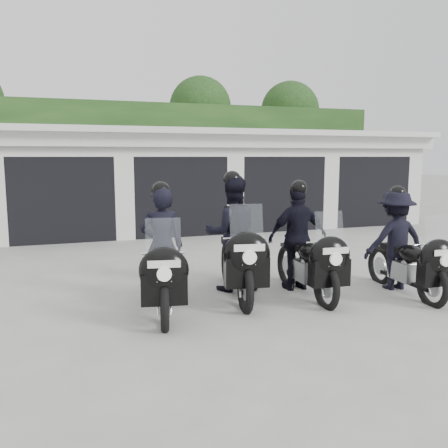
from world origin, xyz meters
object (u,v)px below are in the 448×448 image
object	(u,v)px
police_bike_d	(401,246)
police_bike_b	(234,241)
police_bike_a	(162,259)
police_bike_c	(302,244)

from	to	relation	value
police_bike_d	police_bike_b	bearing A→B (deg)	167.62
police_bike_b	police_bike_d	bearing A→B (deg)	-6.54
police_bike_d	police_bike_a	bearing A→B (deg)	-179.90
police_bike_b	police_bike_d	size ratio (longest dim) A/B	1.13
police_bike_b	police_bike_d	xyz separation A→B (m)	(2.62, -0.77, -0.10)
police_bike_c	police_bike_d	world-z (taller)	police_bike_c
police_bike_b	police_bike_c	size ratio (longest dim) A/B	1.08
police_bike_a	police_bike_b	bearing A→B (deg)	31.90
police_bike_d	police_bike_c	bearing A→B (deg)	167.14
police_bike_b	police_bike_a	bearing A→B (deg)	-148.56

